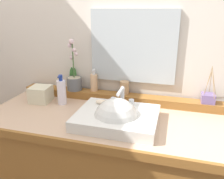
# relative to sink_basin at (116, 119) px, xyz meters

# --- Properties ---
(wall_back) EXTENTS (3.42, 0.20, 2.57)m
(wall_back) POSITION_rel_sink_basin_xyz_m (-0.07, 0.49, 0.38)
(wall_back) COLOR silver
(wall_back) RESTS_ON ground
(vanity_cabinet) EXTENTS (1.48, 0.62, 0.89)m
(vanity_cabinet) POSITION_rel_sink_basin_xyz_m (-0.07, 0.07, -0.47)
(vanity_cabinet) COLOR #935D29
(vanity_cabinet) RESTS_ON ground
(back_ledge) EXTENTS (1.40, 0.09, 0.05)m
(back_ledge) POSITION_rel_sink_basin_xyz_m (-0.07, 0.32, -0.00)
(back_ledge) COLOR #935D29
(back_ledge) RESTS_ON vanity_cabinet
(sink_basin) EXTENTS (0.44, 0.36, 0.28)m
(sink_basin) POSITION_rel_sink_basin_xyz_m (0.00, 0.00, 0.00)
(sink_basin) COLOR white
(sink_basin) RESTS_ON vanity_cabinet
(soap_bar) EXTENTS (0.07, 0.04, 0.02)m
(soap_bar) POSITION_rel_sink_basin_xyz_m (-0.12, 0.11, 0.05)
(soap_bar) COLOR beige
(soap_bar) RESTS_ON sink_basin
(potted_plant) EXTENTS (0.11, 0.12, 0.36)m
(potted_plant) POSITION_rel_sink_basin_xyz_m (-0.40, 0.32, 0.10)
(potted_plant) COLOR slate
(potted_plant) RESTS_ON back_ledge
(soap_dispenser) EXTENTS (0.05, 0.05, 0.16)m
(soap_dispenser) POSITION_rel_sink_basin_xyz_m (-0.25, 0.34, 0.09)
(soap_dispenser) COLOR #E3B486
(soap_dispenser) RESTS_ON back_ledge
(tumbler_cup) EXTENTS (0.06, 0.06, 0.09)m
(tumbler_cup) POSITION_rel_sink_basin_xyz_m (-0.03, 0.34, 0.07)
(tumbler_cup) COLOR tan
(tumbler_cup) RESTS_ON back_ledge
(reed_diffuser) EXTENTS (0.08, 0.11, 0.23)m
(reed_diffuser) POSITION_rel_sink_basin_xyz_m (0.50, 0.32, 0.06)
(reed_diffuser) COLOR slate
(reed_diffuser) RESTS_ON back_ledge
(lotion_bottle) EXTENTS (0.06, 0.06, 0.20)m
(lotion_bottle) POSITION_rel_sink_basin_xyz_m (-0.42, 0.17, 0.06)
(lotion_bottle) COLOR white
(lotion_bottle) RESTS_ON vanity_cabinet
(tissue_box) EXTENTS (0.14, 0.14, 0.11)m
(tissue_box) POSITION_rel_sink_basin_xyz_m (-0.58, 0.17, 0.03)
(tissue_box) COLOR beige
(tissue_box) RESTS_ON vanity_cabinet
(mirror) EXTENTS (0.56, 0.02, 0.47)m
(mirror) POSITION_rel_sink_basin_xyz_m (0.01, 0.38, 0.34)
(mirror) COLOR silver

